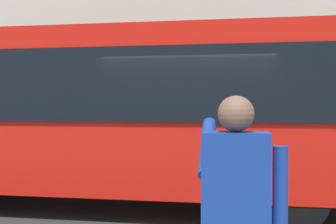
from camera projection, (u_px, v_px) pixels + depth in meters
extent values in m
plane|color=#2B2B2D|center=(193.00, 212.00, 6.76)|extent=(60.00, 60.00, 0.00)
cube|color=navy|center=(329.00, 65.00, 12.27)|extent=(4.40, 1.10, 0.24)
cube|color=red|center=(110.00, 110.00, 7.26)|extent=(9.00, 2.50, 2.60)
cube|color=black|center=(85.00, 84.00, 6.01)|extent=(7.60, 0.06, 1.10)
cylinder|color=black|center=(276.00, 172.00, 7.88)|extent=(1.00, 0.28, 1.00)
cylinder|color=black|center=(292.00, 197.00, 5.71)|extent=(1.00, 0.28, 1.00)
cube|color=navy|center=(236.00, 187.00, 2.44)|extent=(0.40, 0.24, 0.66)
sphere|color=brown|center=(236.00, 114.00, 2.43)|extent=(0.22, 0.22, 0.22)
cylinder|color=navy|center=(280.00, 195.00, 2.40)|extent=(0.09, 0.09, 0.58)
cylinder|color=navy|center=(208.00, 147.00, 2.62)|extent=(0.09, 0.48, 0.37)
cube|color=black|center=(221.00, 116.00, 2.74)|extent=(0.07, 0.01, 0.14)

